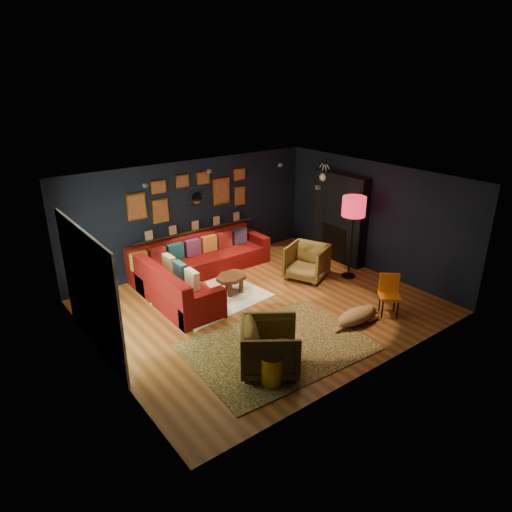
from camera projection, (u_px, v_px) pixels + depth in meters
floor at (263, 306)px, 9.37m from camera, size 6.50×6.50×0.00m
room_walls at (264, 233)px, 8.77m from camera, size 6.50×6.50×6.50m
sectional at (192, 271)px, 10.25m from camera, size 3.41×2.69×0.86m
ledge at (195, 230)px, 11.01m from camera, size 3.20×0.12×0.04m
gallery_wall at (192, 194)px, 10.69m from camera, size 3.15×0.04×1.02m
sunburst_mirror at (196, 198)px, 10.80m from camera, size 0.47×0.16×0.47m
fireplace at (339, 221)px, 11.38m from camera, size 0.31×1.60×2.20m
deer_head at (328, 176)px, 11.39m from camera, size 0.50×0.28×0.45m
sliding_door at (90, 290)px, 7.61m from camera, size 0.06×2.80×2.20m
ceiling_spots at (239, 176)px, 9.00m from camera, size 3.30×2.50×0.06m
shag_rug at (214, 299)px, 9.64m from camera, size 2.32×1.81×0.03m
leopard_rug at (278, 347)px, 7.98m from camera, size 3.16×2.34×0.02m
coffee_table at (232, 279)px, 9.81m from camera, size 0.92×0.79×0.39m
pouf at (196, 293)px, 9.53m from camera, size 0.49×0.49×0.32m
armchair_left at (270, 345)px, 7.23m from camera, size 1.22×1.23×0.93m
armchair_right at (307, 260)px, 10.51m from camera, size 1.09×1.11×0.88m
gold_stool at (272, 369)px, 7.00m from camera, size 0.40×0.40×0.50m
orange_chair at (389, 291)px, 8.94m from camera, size 0.55×0.55×0.82m
floor_lamp at (354, 210)px, 10.11m from camera, size 0.53×0.53×1.93m
dog at (357, 314)px, 8.66m from camera, size 1.25×0.62×0.39m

